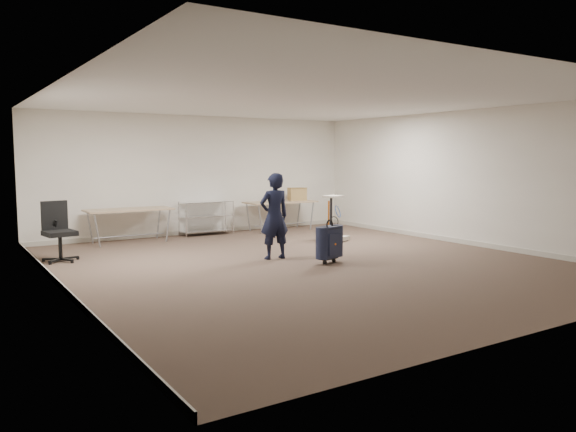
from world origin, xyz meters
TOP-DOWN VIEW (x-y plane):
  - ground at (0.00, 0.00)m, footprint 9.00×9.00m
  - room_shell at (0.00, 1.38)m, footprint 8.00×9.00m
  - folding_table_left at (-1.90, 3.95)m, footprint 1.80×0.75m
  - folding_table_right at (1.90, 3.95)m, footprint 1.80×0.75m
  - wire_shelf at (0.00, 4.20)m, footprint 1.22×0.47m
  - person at (-0.27, 0.64)m, footprint 0.58×0.40m
  - suitcase at (0.31, -0.24)m, footprint 0.44×0.32m
  - office_chair at (-3.59, 2.47)m, footprint 0.64×0.64m
  - equipment_cart at (1.92, 1.80)m, footprint 0.67×0.67m
  - cardboard_box at (2.43, 4.00)m, footprint 0.49×0.42m

SIDE VIEW (x-z plane):
  - ground at x=0.00m, z-range 0.00..0.00m
  - room_shell at x=0.00m, z-range -4.45..4.55m
  - equipment_cart at x=1.92m, z-range -0.24..0.76m
  - office_chair at x=-3.59m, z-range -0.21..0.85m
  - suitcase at x=0.31m, z-range -0.17..0.91m
  - wire_shelf at x=0.00m, z-range 0.04..0.84m
  - folding_table_left at x=-1.90m, z-range 0.31..1.04m
  - folding_table_right at x=1.90m, z-range 0.31..1.04m
  - person at x=-0.27m, z-range 0.00..1.55m
  - cardboard_box at x=2.43m, z-range 0.73..1.05m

